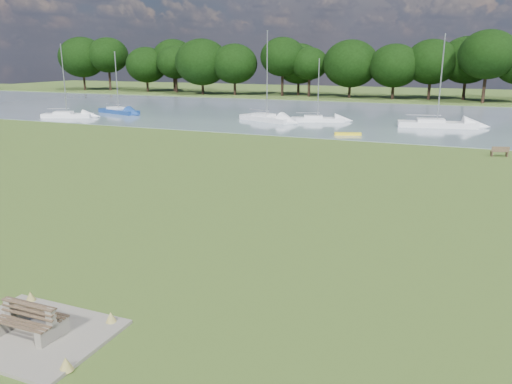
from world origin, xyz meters
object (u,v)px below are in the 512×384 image
at_px(sailboat_6, 317,118).
at_px(kayak, 348,134).
at_px(riverbank_bench, 500,152).
at_px(sailboat_3, 67,114).
at_px(sailboat_0, 436,122).
at_px(sailboat_1, 266,117).
at_px(sailboat_2, 118,110).
at_px(bench_pair, 31,320).

bearing_deg(sailboat_6, kayak, -75.33).
height_order(riverbank_bench, sailboat_3, sailboat_3).
bearing_deg(sailboat_0, sailboat_1, 175.70).
height_order(kayak, sailboat_0, sailboat_0).
distance_m(kayak, sailboat_1, 13.76).
height_order(kayak, sailboat_1, sailboat_1).
relative_size(sailboat_0, sailboat_6, 1.35).
relative_size(riverbank_bench, sailboat_1, 0.13).
relative_size(riverbank_bench, sailboat_2, 0.17).
distance_m(sailboat_1, sailboat_2, 21.30).
relative_size(bench_pair, sailboat_6, 0.25).
xyz_separation_m(bench_pair, sailboat_3, (-35.52, 39.97, 0.04)).
relative_size(kayak, sailboat_3, 0.29).
distance_m(kayak, sailboat_0, 12.05).
xyz_separation_m(riverbank_bench, sailboat_2, (-45.71, 13.61, 0.13)).
height_order(bench_pair, riverbank_bench, bench_pair).
xyz_separation_m(sailboat_0, sailboat_6, (-13.17, -0.32, -0.10)).
bearing_deg(bench_pair, sailboat_3, 131.47).
relative_size(sailboat_0, sailboat_1, 0.94).
distance_m(kayak, sailboat_2, 33.60).
xyz_separation_m(sailboat_0, sailboat_1, (-18.95, -1.79, -0.02)).
xyz_separation_m(riverbank_bench, sailboat_0, (-5.47, 15.50, 0.17)).
bearing_deg(sailboat_3, sailboat_2, 44.29).
distance_m(sailboat_0, sailboat_6, 13.18).
bearing_deg(sailboat_3, bench_pair, -69.89).
relative_size(kayak, sailboat_1, 0.25).
distance_m(riverbank_bench, sailboat_2, 47.70).
bearing_deg(riverbank_bench, sailboat_2, 147.61).
height_order(bench_pair, sailboat_0, sailboat_0).
height_order(sailboat_0, sailboat_1, sailboat_1).
relative_size(bench_pair, kayak, 0.69).
bearing_deg(sailboat_0, sailboat_3, -178.75).
xyz_separation_m(kayak, sailboat_0, (7.50, 9.42, 0.39)).
height_order(bench_pair, sailboat_1, sailboat_1).
xyz_separation_m(bench_pair, sailboat_0, (7.63, 48.33, 0.08)).
distance_m(bench_pair, sailboat_0, 48.92).
xyz_separation_m(riverbank_bench, kayak, (-12.98, 6.08, -0.22)).
distance_m(bench_pair, riverbank_bench, 35.34).
relative_size(bench_pair, sailboat_1, 0.17).
distance_m(bench_pair, sailboat_1, 47.89).
relative_size(sailboat_2, sailboat_6, 1.12).
height_order(bench_pair, sailboat_6, sailboat_6).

